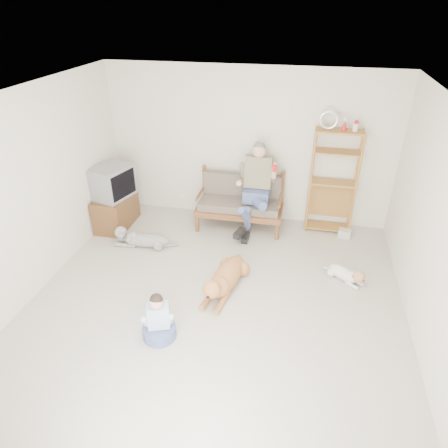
% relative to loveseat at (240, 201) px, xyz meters
% --- Properties ---
extents(floor, '(5.50, 5.50, 0.00)m').
position_rel_loveseat_xyz_m(floor, '(0.05, -2.35, -0.49)').
color(floor, beige).
rests_on(floor, ground).
extents(ceiling, '(5.50, 5.50, 0.00)m').
position_rel_loveseat_xyz_m(ceiling, '(0.05, -2.35, 2.21)').
color(ceiling, white).
rests_on(ceiling, ground).
extents(wall_back, '(5.00, 0.00, 5.00)m').
position_rel_loveseat_xyz_m(wall_back, '(0.05, 0.40, 0.86)').
color(wall_back, beige).
rests_on(wall_back, ground).
extents(wall_left, '(0.00, 5.50, 5.50)m').
position_rel_loveseat_xyz_m(wall_left, '(-2.45, -2.35, 0.86)').
color(wall_left, beige).
rests_on(wall_left, ground).
extents(wall_right, '(0.00, 5.50, 5.50)m').
position_rel_loveseat_xyz_m(wall_right, '(2.55, -2.35, 0.86)').
color(wall_right, beige).
rests_on(wall_right, ground).
extents(loveseat, '(1.51, 0.72, 0.95)m').
position_rel_loveseat_xyz_m(loveseat, '(0.00, 0.00, 0.00)').
color(loveseat, brown).
rests_on(loveseat, ground).
extents(man, '(0.59, 0.85, 1.38)m').
position_rel_loveseat_xyz_m(man, '(0.27, -0.20, 0.23)').
color(man, '#495887').
rests_on(man, loveseat).
extents(etagere, '(0.80, 0.35, 2.10)m').
position_rel_loveseat_xyz_m(etagere, '(1.54, 0.20, 0.44)').
color(etagere, '#A98035').
rests_on(etagere, ground).
extents(book_stack, '(0.23, 0.18, 0.13)m').
position_rel_loveseat_xyz_m(book_stack, '(1.85, -0.02, -0.42)').
color(book_stack, silver).
rests_on(book_stack, ground).
extents(tv_stand, '(0.50, 0.90, 0.60)m').
position_rel_loveseat_xyz_m(tv_stand, '(-2.18, -0.46, -0.19)').
color(tv_stand, brown).
rests_on(tv_stand, ground).
extents(crt_tv, '(0.69, 0.77, 0.54)m').
position_rel_loveseat_xyz_m(crt_tv, '(-2.14, -0.51, 0.39)').
color(crt_tv, gray).
rests_on(crt_tv, tv_stand).
extents(wall_outlet, '(0.12, 0.02, 0.08)m').
position_rel_loveseat_xyz_m(wall_outlet, '(-1.20, 0.38, -0.19)').
color(wall_outlet, silver).
rests_on(wall_outlet, ground).
extents(golden_retriever, '(0.52, 1.41, 0.43)m').
position_rel_loveseat_xyz_m(golden_retriever, '(0.10, -1.85, -0.31)').
color(golden_retriever, '#BF7842').
rests_on(golden_retriever, ground).
extents(shaggy_dog, '(1.12, 0.33, 0.33)m').
position_rel_loveseat_xyz_m(shaggy_dog, '(-1.49, -1.03, -0.35)').
color(shaggy_dog, silver).
rests_on(shaggy_dog, ground).
extents(terrier, '(0.61, 0.50, 0.27)m').
position_rel_loveseat_xyz_m(terrier, '(1.82, -1.30, -0.37)').
color(terrier, white).
rests_on(terrier, ground).
extents(child, '(0.41, 0.41, 0.65)m').
position_rel_loveseat_xyz_m(child, '(-0.48, -2.90, -0.25)').
color(child, '#495887').
rests_on(child, ground).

